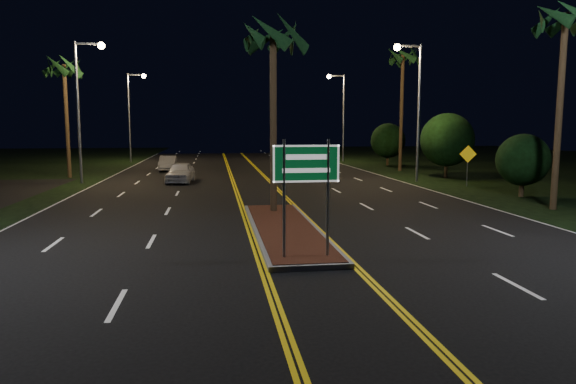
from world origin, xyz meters
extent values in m
plane|color=black|center=(0.00, 0.00, 0.00)|extent=(120.00, 120.00, 0.00)
cube|color=gray|center=(0.00, 7.00, 0.07)|extent=(2.25, 10.25, 0.15)
cube|color=#592819|center=(0.00, 7.00, 0.16)|extent=(2.00, 10.00, 0.02)
cylinder|color=gray|center=(-0.60, 2.80, 1.75)|extent=(0.08, 0.08, 3.20)
cylinder|color=gray|center=(0.60, 2.80, 1.75)|extent=(0.08, 0.08, 3.20)
cube|color=#07471E|center=(0.00, 2.80, 2.70)|extent=(1.80, 0.04, 1.00)
cube|color=white|center=(0.00, 2.77, 2.70)|extent=(1.80, 0.01, 1.00)
cylinder|color=gray|center=(-11.00, 24.00, 4.50)|extent=(0.18, 0.18, 9.00)
cube|color=gray|center=(-10.20, 24.00, 8.85)|extent=(1.60, 0.12, 0.12)
sphere|color=#F5BF6E|center=(-9.40, 24.00, 8.75)|extent=(0.44, 0.44, 0.44)
cylinder|color=gray|center=(-11.00, 44.00, 4.50)|extent=(0.18, 0.18, 9.00)
cube|color=gray|center=(-10.20, 44.00, 8.85)|extent=(1.60, 0.12, 0.12)
sphere|color=#F5BF6E|center=(-9.40, 44.00, 8.75)|extent=(0.44, 0.44, 0.44)
cylinder|color=gray|center=(11.00, 22.00, 4.50)|extent=(0.18, 0.18, 9.00)
cube|color=gray|center=(10.20, 22.00, 8.85)|extent=(1.60, 0.12, 0.12)
sphere|color=#F5BF6E|center=(9.40, 22.00, 8.75)|extent=(0.44, 0.44, 0.44)
cylinder|color=gray|center=(11.00, 42.00, 4.50)|extent=(0.18, 0.18, 9.00)
cube|color=gray|center=(10.20, 42.00, 8.85)|extent=(1.60, 0.12, 0.12)
sphere|color=#F5BF6E|center=(9.40, 42.00, 8.75)|extent=(0.44, 0.44, 0.44)
cylinder|color=#382819|center=(0.00, 10.50, 3.75)|extent=(0.28, 0.28, 7.50)
cylinder|color=#382819|center=(-12.80, 28.00, 4.00)|extent=(0.28, 0.28, 8.00)
cylinder|color=#382819|center=(12.50, 10.00, 4.25)|extent=(0.28, 0.28, 8.50)
cylinder|color=#382819|center=(12.80, 30.00, 4.75)|extent=(0.28, 0.28, 9.50)
cylinder|color=#382819|center=(13.50, 14.00, 0.45)|extent=(0.24, 0.24, 0.90)
sphere|color=black|center=(13.50, 14.00, 1.95)|extent=(2.70, 2.70, 2.70)
cylinder|color=#382819|center=(14.00, 24.00, 0.63)|extent=(0.24, 0.24, 1.26)
sphere|color=black|center=(14.00, 24.00, 2.73)|extent=(3.78, 3.78, 3.78)
cylinder|color=#382819|center=(13.80, 36.00, 0.54)|extent=(0.24, 0.24, 1.08)
sphere|color=black|center=(13.80, 36.00, 2.34)|extent=(3.24, 3.24, 3.24)
imported|color=silver|center=(-4.67, 23.65, 0.78)|extent=(2.46, 4.86, 1.56)
imported|color=#9C9DA4|center=(-6.27, 32.93, 0.72)|extent=(1.87, 4.33, 1.44)
cylinder|color=gray|center=(13.00, 18.94, 1.09)|extent=(0.07, 0.07, 2.19)
cube|color=#D8A50B|center=(13.00, 18.92, 1.99)|extent=(1.05, 0.16, 1.06)
camera|label=1|loc=(-2.43, -10.69, 3.70)|focal=32.00mm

